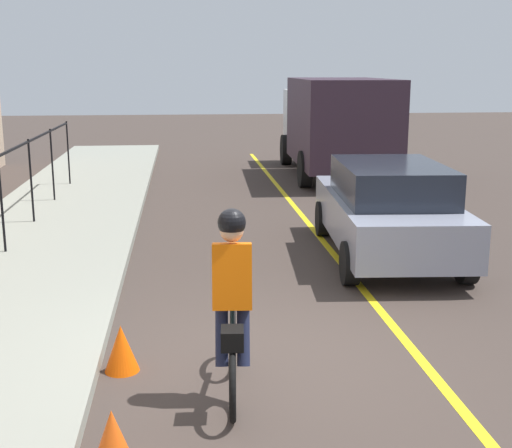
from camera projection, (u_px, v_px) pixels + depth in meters
ground_plane at (272, 361)px, 7.35m from camera, size 80.00×80.00×0.00m
lane_line_centre at (416, 354)px, 7.51m from camera, size 36.00×0.12×0.01m
cyclist_lead at (232, 306)px, 6.36m from camera, size 1.71×0.39×1.83m
patrol_sedan at (388, 208)px, 11.19m from camera, size 4.52×2.18×1.58m
box_truck_background at (335, 122)px, 19.56m from camera, size 6.79×2.73×2.78m
traffic_cone_near at (121, 348)px, 7.05m from camera, size 0.36×0.36×0.50m
traffic_cone_far at (113, 440)px, 5.30m from camera, size 0.36×0.36×0.51m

